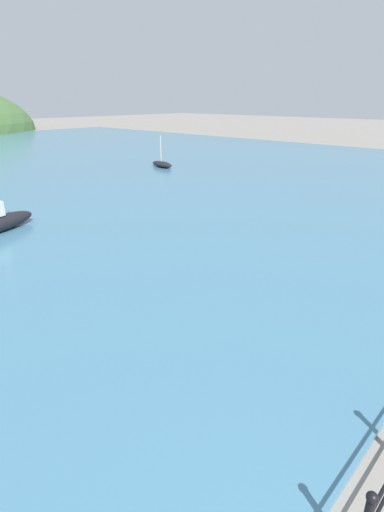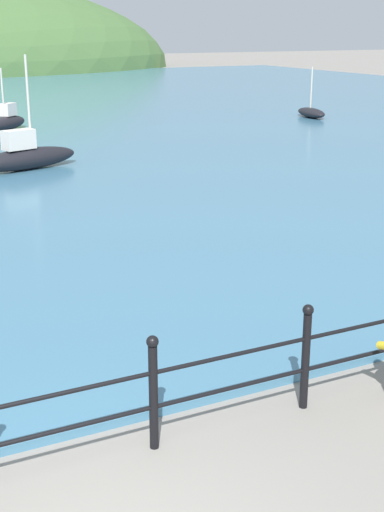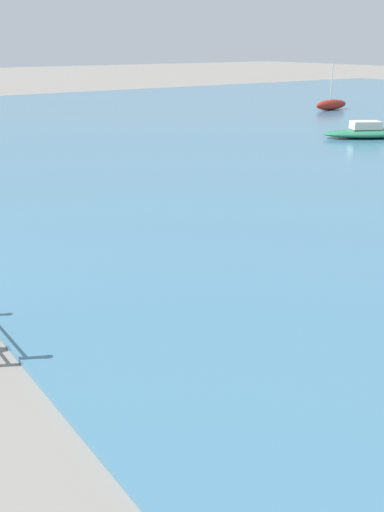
{
  "view_description": "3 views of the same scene",
  "coord_description": "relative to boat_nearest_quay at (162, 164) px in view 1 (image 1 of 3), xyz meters",
  "views": [
    {
      "loc": [
        -2.01,
        0.92,
        4.77
      ],
      "look_at": [
        4.48,
        6.95,
        1.25
      ],
      "focal_mm": 28.0,
      "sensor_mm": 36.0,
      "label": 1
    },
    {
      "loc": [
        -1.2,
        -4.17,
        3.98
      ],
      "look_at": [
        3.26,
        4.84,
        0.73
      ],
      "focal_mm": 50.0,
      "sensor_mm": 36.0,
      "label": 2
    },
    {
      "loc": [
        12.85,
        -0.33,
        4.5
      ],
      "look_at": [
        4.77,
        5.26,
        0.97
      ],
      "focal_mm": 42.0,
      "sensor_mm": 36.0,
      "label": 3
    }
  ],
  "objects": [
    {
      "name": "boat_nearest_quay",
      "position": [
        0.0,
        0.0,
        0.0
      ],
      "size": [
        1.19,
        2.33,
        2.19
      ],
      "color": "black",
      "rests_on": "water"
    }
  ]
}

